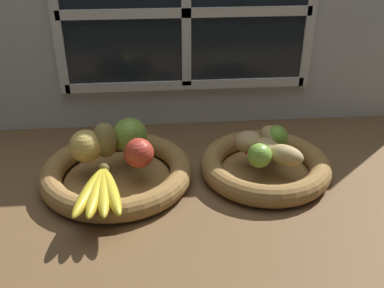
{
  "coord_description": "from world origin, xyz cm",
  "views": [
    {
      "loc": [
        -8.29,
        -83.56,
        54.38
      ],
      "look_at": [
        -0.99,
        -0.31,
        8.91
      ],
      "focal_mm": 41.08,
      "sensor_mm": 36.0,
      "label": 1
    }
  ],
  "objects": [
    {
      "name": "apple_golden_left",
      "position": [
        -23.93,
        1.48,
        8.53
      ],
      "size": [
        7.23,
        7.23,
        7.23
      ],
      "primitive_type": "sphere",
      "color": "#DBB756",
      "rests_on": "fruit_bowl_left"
    },
    {
      "name": "back_wall",
      "position": [
        0.0,
        29.77,
        27.88
      ],
      "size": [
        140.0,
        4.6,
        55.0
      ],
      "color": "silver",
      "rests_on": "ground_plane"
    },
    {
      "name": "banana_bunch_front",
      "position": [
        -19.77,
        -12.54,
        6.25
      ],
      "size": [
        10.69,
        17.87,
        2.68
      ],
      "color": "gold",
      "rests_on": "fruit_bowl_left"
    },
    {
      "name": "pear_brown",
      "position": [
        -19.91,
        2.75,
        9.07
      ],
      "size": [
        7.83,
        7.8,
        8.32
      ],
      "primitive_type": "ellipsoid",
      "rotation": [
        0.0,
        0.0,
        0.7
      ],
      "color": "olive",
      "rests_on": "fruit_bowl_left"
    },
    {
      "name": "potato_small",
      "position": [
        18.91,
        -3.52,
        7.04
      ],
      "size": [
        9.5,
        8.97,
        4.25
      ],
      "primitive_type": "ellipsoid",
      "rotation": [
        0.0,
        0.0,
        5.61
      ],
      "color": "tan",
      "rests_on": "fruit_bowl_right"
    },
    {
      "name": "potato_back",
      "position": [
        17.71,
        4.1,
        7.49
      ],
      "size": [
        6.88,
        7.86,
        5.15
      ],
      "primitive_type": "ellipsoid",
      "rotation": [
        0.0,
        0.0,
        1.95
      ],
      "color": "tan",
      "rests_on": "fruit_bowl_right"
    },
    {
      "name": "fruit_bowl_left",
      "position": [
        -17.68,
        -0.31,
        2.28
      ],
      "size": [
        33.52,
        33.52,
        4.91
      ],
      "color": "olive",
      "rests_on": "ground_plane"
    },
    {
      "name": "potato_oblong",
      "position": [
        12.1,
        2.5,
        7.34
      ],
      "size": [
        8.06,
        7.67,
        4.84
      ],
      "primitive_type": "ellipsoid",
      "rotation": [
        0.0,
        0.0,
        5.85
      ],
      "color": "tan",
      "rests_on": "fruit_bowl_right"
    },
    {
      "name": "potato_large",
      "position": [
        15.7,
        -0.31,
        6.95
      ],
      "size": [
        7.48,
        8.53,
        4.06
      ],
      "primitive_type": "ellipsoid",
      "rotation": [
        0.0,
        0.0,
        5.07
      ],
      "color": "tan",
      "rests_on": "fruit_bowl_right"
    },
    {
      "name": "chili_pepper",
      "position": [
        16.35,
        -0.17,
        5.81
      ],
      "size": [
        10.58,
        4.61,
        1.8
      ],
      "primitive_type": "cone",
      "rotation": [
        0.0,
        1.57,
        -0.28
      ],
      "color": "red",
      "rests_on": "fruit_bowl_right"
    },
    {
      "name": "apple_green_back",
      "position": [
        -14.56,
        5.26,
        8.84
      ],
      "size": [
        7.86,
        7.86,
        7.86
      ],
      "primitive_type": "sphere",
      "color": "#7AA338",
      "rests_on": "fruit_bowl_left"
    },
    {
      "name": "apple_red_right",
      "position": [
        -12.48,
        -1.93,
        8.15
      ],
      "size": [
        6.47,
        6.47,
        6.47
      ],
      "primitive_type": "sphere",
      "color": "#B73828",
      "rests_on": "fruit_bowl_left"
    },
    {
      "name": "ground_plane",
      "position": [
        0.0,
        0.0,
        -1.5
      ],
      "size": [
        140.0,
        90.0,
        3.0
      ],
      "primitive_type": "cube",
      "color": "brown"
    },
    {
      "name": "lime_near",
      "position": [
        13.11,
        -4.19,
        7.55
      ],
      "size": [
        5.27,
        5.27,
        5.27
      ],
      "primitive_type": "sphere",
      "color": "#7AAD3D",
      "rests_on": "fruit_bowl_right"
    },
    {
      "name": "fruit_bowl_right",
      "position": [
        15.7,
        -0.31,
        2.29
      ],
      "size": [
        29.58,
        29.58,
        4.91
      ],
      "color": "olive",
      "rests_on": "ground_plane"
    },
    {
      "name": "lime_far",
      "position": [
        18.73,
        3.58,
        7.66
      ],
      "size": [
        5.49,
        5.49,
        5.49
      ],
      "primitive_type": "sphere",
      "color": "#6B9E33",
      "rests_on": "fruit_bowl_right"
    }
  ]
}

